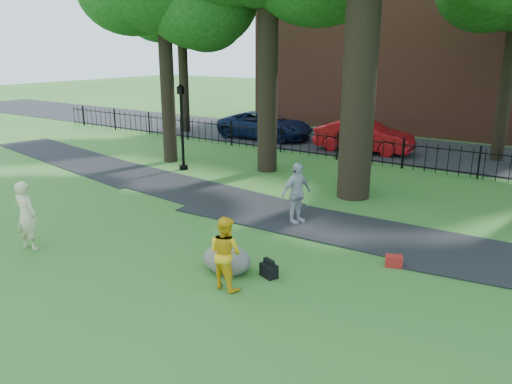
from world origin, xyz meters
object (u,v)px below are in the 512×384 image
Objects in this scene: woman at (26,215)px; lamppost at (182,128)px; red_sedan at (364,136)px; boulder at (227,257)px; man at (225,253)px.

woman is 0.50× the size of lamppost.
woman reaches higher than red_sedan.
red_sedan reaches higher than boulder.
boulder is 14.76m from red_sedan.
woman reaches higher than man.
boulder is at bearing -48.63° from man.
man is 10.93m from lamppost.
lamppost reaches higher than woman.
man is at bearing -54.26° from boulder.
red_sedan is at bearing -72.31° from man.
woman is 8.96m from lamppost.
man is 0.45× the size of lamppost.
man is 0.91m from boulder.
woman is 16.41m from red_sedan.
woman is 5.53m from man.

